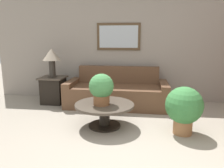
{
  "coord_description": "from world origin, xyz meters",
  "views": [
    {
      "loc": [
        0.03,
        -2.5,
        1.53
      ],
      "look_at": [
        -0.55,
        1.8,
        0.62
      ],
      "focal_mm": 35.0,
      "sensor_mm": 36.0,
      "label": 1
    }
  ],
  "objects": [
    {
      "name": "coffee_table",
      "position": [
        -0.59,
        1.09,
        0.3
      ],
      "size": [
        1.03,
        1.03,
        0.42
      ],
      "color": "black",
      "rests_on": "ground_plane"
    },
    {
      "name": "wall_back",
      "position": [
        -0.01,
        2.95,
        1.31
      ],
      "size": [
        7.47,
        0.09,
        2.6
      ],
      "color": "gray",
      "rests_on": "ground_plane"
    },
    {
      "name": "ground_plane",
      "position": [
        0.0,
        0.0,
        0.0
      ],
      "size": [
        20.0,
        20.0,
        0.0
      ],
      "primitive_type": "plane",
      "color": "gray"
    },
    {
      "name": "table_lamp",
      "position": [
        -2.04,
        2.35,
        1.11
      ],
      "size": [
        0.42,
        0.42,
        0.66
      ],
      "color": "#2D2823",
      "rests_on": "side_table"
    },
    {
      "name": "potted_plant_floor",
      "position": [
        0.73,
        0.97,
        0.45
      ],
      "size": [
        0.6,
        0.6,
        0.78
      ],
      "color": "#9E6B42",
      "rests_on": "ground_plane"
    },
    {
      "name": "side_table",
      "position": [
        -2.04,
        2.35,
        0.32
      ],
      "size": [
        0.57,
        0.57,
        0.64
      ],
      "color": "black",
      "rests_on": "ground_plane"
    },
    {
      "name": "potted_plant_on_table",
      "position": [
        -0.63,
        1.03,
        0.71
      ],
      "size": [
        0.42,
        0.42,
        0.53
      ],
      "color": "brown",
      "rests_on": "coffee_table"
    },
    {
      "name": "couch_main",
      "position": [
        -0.51,
        2.35,
        0.29
      ],
      "size": [
        2.28,
        0.95,
        0.87
      ],
      "color": "brown",
      "rests_on": "ground_plane"
    }
  ]
}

